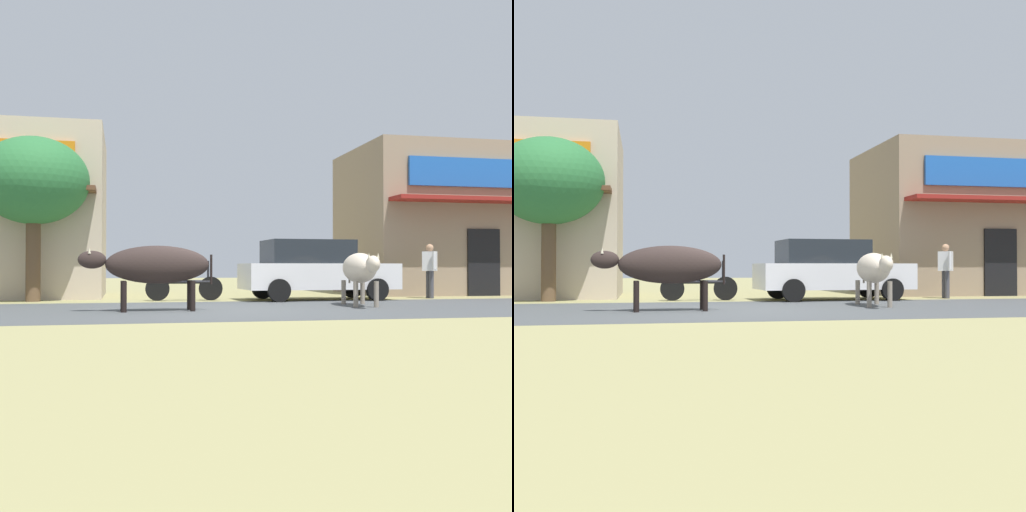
# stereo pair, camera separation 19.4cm
# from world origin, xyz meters

# --- Properties ---
(ground) EXTENTS (80.00, 80.00, 0.00)m
(ground) POSITION_xyz_m (0.00, 0.00, 0.00)
(ground) COLOR #9B945E
(asphalt_road) EXTENTS (72.00, 6.10, 0.00)m
(asphalt_road) POSITION_xyz_m (0.00, 0.00, 0.00)
(asphalt_road) COLOR #4A4E4F
(asphalt_road) RESTS_ON ground
(storefront_right_club) EXTENTS (8.10, 5.63, 4.95)m
(storefront_right_club) POSITION_xyz_m (10.04, 7.00, 2.48)
(storefront_right_club) COLOR gray
(storefront_right_club) RESTS_ON ground
(roadside_tree) EXTENTS (2.87, 2.87, 4.33)m
(roadside_tree) POSITION_xyz_m (-4.05, 4.14, 3.15)
(roadside_tree) COLOR brown
(roadside_tree) RESTS_ON ground
(parked_hatchback_car) EXTENTS (4.25, 2.01, 1.64)m
(parked_hatchback_car) POSITION_xyz_m (3.44, 3.43, 0.84)
(parked_hatchback_car) COLOR silver
(parked_hatchback_car) RESTS_ON ground
(parked_motorcycle) EXTENTS (2.08, 0.26, 1.07)m
(parked_motorcycle) POSITION_xyz_m (-0.10, 3.79, 0.48)
(parked_motorcycle) COLOR black
(parked_motorcycle) RESTS_ON ground
(cow_near_brown) EXTENTS (2.72, 0.74, 1.34)m
(cow_near_brown) POSITION_xyz_m (-1.11, -0.20, 0.94)
(cow_near_brown) COLOR #2E2320
(cow_near_brown) RESTS_ON ground
(cow_far_dark) EXTENTS (0.90, 2.51, 1.23)m
(cow_far_dark) POSITION_xyz_m (3.63, 0.55, 0.87)
(cow_far_dark) COLOR beige
(cow_far_dark) RESTS_ON ground
(pedestrian_by_shop) EXTENTS (0.48, 0.61, 1.57)m
(pedestrian_by_shop) POSITION_xyz_m (6.96, 3.60, 0.92)
(pedestrian_by_shop) COLOR #3F3F47
(pedestrian_by_shop) RESTS_ON ground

